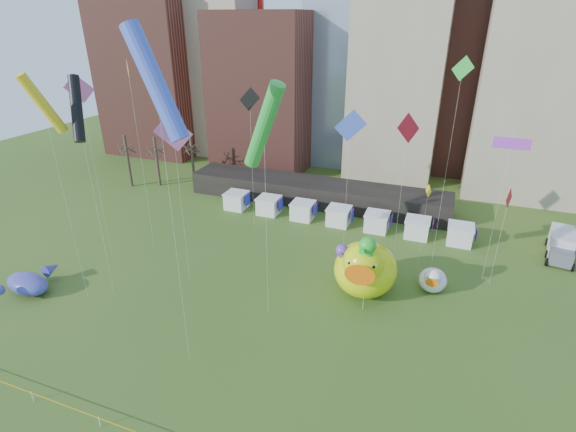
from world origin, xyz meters
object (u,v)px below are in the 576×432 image
at_px(seahorse_green, 367,257).
at_px(whale_inflatable, 29,282).
at_px(seahorse_purple, 342,258).
at_px(box_truck, 561,244).
at_px(small_duck, 433,279).
at_px(big_duck, 365,267).

bearing_deg(seahorse_green, whale_inflatable, -150.50).
xyz_separation_m(seahorse_purple, box_truck, (21.92, 15.25, -2.02)).
bearing_deg(whale_inflatable, seahorse_green, 22.54).
xyz_separation_m(small_duck, whale_inflatable, (-37.51, -14.24, -0.27)).
bearing_deg(box_truck, whale_inflatable, -144.04).
bearing_deg(seahorse_green, big_duck, 115.32).
height_order(big_duck, whale_inflatable, big_duck).
xyz_separation_m(small_duck, seahorse_purple, (-8.72, -2.72, 2.13)).
distance_m(seahorse_green, box_truck, 26.55).
distance_m(whale_inflatable, box_truck, 57.35).
xyz_separation_m(big_duck, seahorse_purple, (-2.39, 0.14, 0.47)).
height_order(seahorse_green, whale_inflatable, seahorse_green).
height_order(small_duck, seahorse_purple, seahorse_purple).
bearing_deg(seahorse_green, box_truck, 57.57).
bearing_deg(seahorse_purple, whale_inflatable, -163.91).
height_order(big_duck, seahorse_green, seahorse_green).
height_order(small_duck, seahorse_green, seahorse_green).
bearing_deg(small_duck, big_duck, -153.38).
bearing_deg(whale_inflatable, box_truck, 34.96).
bearing_deg(whale_inflatable, small_duck, 27.92).
height_order(whale_inflatable, box_truck, box_truck).
distance_m(small_duck, seahorse_green, 9.13).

